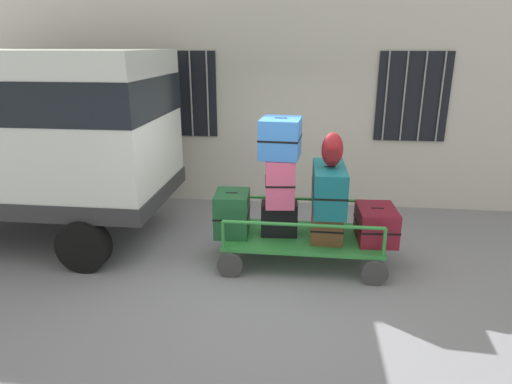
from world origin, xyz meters
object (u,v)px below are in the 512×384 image
at_px(suitcase_center_middle, 329,188).
at_px(suitcase_midright_bottom, 376,224).
at_px(suitcase_midleft_bottom, 279,219).
at_px(backpack, 332,150).
at_px(luggage_cart, 302,240).
at_px(suitcase_center_bottom, 327,222).
at_px(suitcase_midleft_top, 281,138).
at_px(suitcase_left_bottom, 232,213).
at_px(van, 16,126).
at_px(suitcase_midleft_middle, 280,181).

xyz_separation_m(suitcase_center_middle, suitcase_midright_bottom, (0.64, 0.00, -0.48)).
distance_m(suitcase_midleft_bottom, backpack, 1.18).
distance_m(luggage_cart, suitcase_center_bottom, 0.42).
relative_size(suitcase_midleft_top, suitcase_midright_bottom, 0.88).
bearing_deg(suitcase_left_bottom, suitcase_midleft_top, 1.78).
height_order(luggage_cart, backpack, backpack).
height_order(van, suitcase_center_middle, van).
bearing_deg(suitcase_midright_bottom, suitcase_midleft_bottom, 178.85).
height_order(suitcase_midleft_bottom, suitcase_midleft_top, suitcase_midleft_top).
distance_m(suitcase_midleft_middle, suitcase_midright_bottom, 1.40).
bearing_deg(suitcase_midleft_bottom, suitcase_center_bottom, 1.49).
xyz_separation_m(suitcase_midleft_top, suitcase_center_bottom, (0.64, 0.03, -1.14)).
distance_m(suitcase_left_bottom, suitcase_midleft_middle, 0.80).
distance_m(suitcase_midleft_bottom, suitcase_midleft_top, 1.11).
bearing_deg(backpack, suitcase_midleft_middle, 178.79).
bearing_deg(suitcase_midleft_middle, suitcase_midleft_top, 90.00).
relative_size(suitcase_midleft_bottom, suitcase_midleft_middle, 0.81).
xyz_separation_m(suitcase_midleft_middle, backpack, (0.66, -0.01, 0.43)).
distance_m(suitcase_left_bottom, backpack, 1.59).
xyz_separation_m(luggage_cart, suitcase_left_bottom, (-0.96, -0.02, 0.35)).
relative_size(van, suitcase_midleft_top, 7.09).
relative_size(van, suitcase_left_bottom, 7.42).
bearing_deg(luggage_cart, suitcase_midleft_top, 179.75).
distance_m(suitcase_midleft_middle, suitcase_center_bottom, 0.86).
xyz_separation_m(luggage_cart, backpack, (0.34, -0.04, 1.27)).
height_order(suitcase_midleft_middle, backpack, backpack).
relative_size(suitcase_midleft_top, suitcase_center_middle, 0.65).
xyz_separation_m(luggage_cart, suitcase_midleft_bottom, (-0.32, 0.01, 0.29)).
bearing_deg(suitcase_center_bottom, suitcase_left_bottom, -177.92).
xyz_separation_m(van, suitcase_midright_bottom, (5.19, -0.45, -1.11)).
relative_size(van, suitcase_midleft_bottom, 8.59).
bearing_deg(suitcase_midleft_bottom, suitcase_midright_bottom, -1.15).
distance_m(suitcase_midleft_bottom, suitcase_midright_bottom, 1.28).
height_order(suitcase_left_bottom, suitcase_midleft_top, suitcase_midleft_top).
bearing_deg(luggage_cart, suitcase_midright_bottom, -0.86).
height_order(suitcase_left_bottom, backpack, backpack).
height_order(suitcase_center_middle, suitcase_midright_bottom, suitcase_center_middle).
distance_m(luggage_cart, suitcase_midleft_bottom, 0.43).
relative_size(luggage_cart, suitcase_midleft_top, 3.45).
bearing_deg(suitcase_midleft_top, suitcase_left_bottom, -178.22).
bearing_deg(van, luggage_cart, -5.94).
bearing_deg(backpack, van, 173.95).
bearing_deg(suitcase_midleft_top, suitcase_center_middle, -1.71).
bearing_deg(suitcase_center_middle, suitcase_midleft_top, 178.29).
xyz_separation_m(luggage_cart, suitcase_midleft_top, (-0.32, 0.00, 1.40)).
relative_size(suitcase_left_bottom, backpack, 1.35).
relative_size(suitcase_midleft_bottom, suitcase_center_bottom, 0.71).
xyz_separation_m(suitcase_midleft_top, backpack, (0.66, -0.05, -0.13)).
bearing_deg(suitcase_midleft_middle, suitcase_midright_bottom, 0.71).
bearing_deg(suitcase_midleft_middle, suitcase_center_middle, 1.12).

